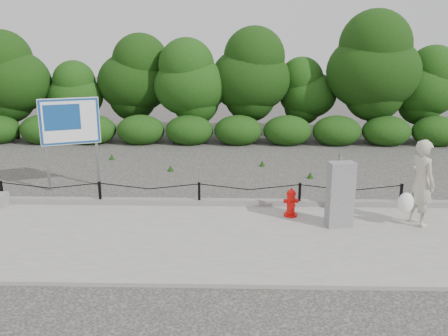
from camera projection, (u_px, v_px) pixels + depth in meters
name	position (u px, v px, depth m)	size (l,w,h in m)	color
ground	(199.00, 208.00, 11.93)	(90.00, 90.00, 0.00)	#2D2B28
sidewalk	(192.00, 239.00, 9.99)	(14.00, 4.00, 0.08)	gray
curb	(200.00, 202.00, 11.94)	(14.00, 0.22, 0.14)	slate
chain_barrier	(199.00, 191.00, 11.81)	(10.06, 0.06, 0.60)	black
treeline	(231.00, 77.00, 19.81)	(20.36, 3.84, 5.20)	black
fire_hydrant	(291.00, 203.00, 11.10)	(0.36, 0.37, 0.68)	red
pedestrian	(420.00, 184.00, 10.44)	(0.88, 0.83, 1.94)	#B7B09D
utility_cabinet	(340.00, 194.00, 10.40)	(0.60, 0.44, 1.62)	gray
advertising_sign	(70.00, 126.00, 13.09)	(1.51, 0.69, 2.57)	slate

